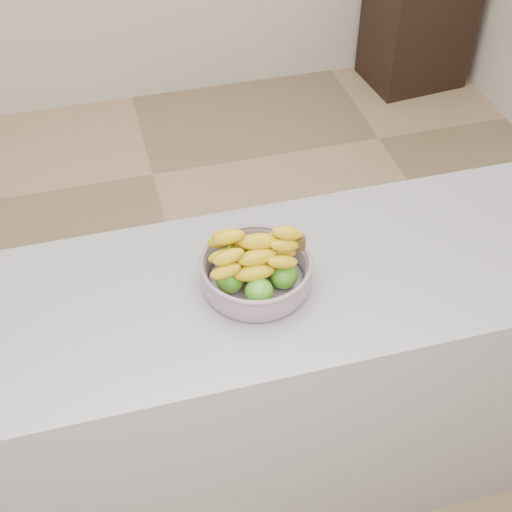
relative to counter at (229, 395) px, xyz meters
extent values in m
plane|color=tan|center=(0.00, 0.49, -0.45)|extent=(4.00, 4.00, 0.00)
cube|color=gray|center=(0.00, 0.00, 0.00)|extent=(2.00, 0.60, 0.90)
cube|color=black|center=(1.65, 2.27, 0.02)|extent=(0.56, 0.47, 0.94)
cylinder|color=#9FAEBF|center=(0.08, 0.00, 0.46)|extent=(0.24, 0.24, 0.01)
torus|color=#9FAEBF|center=(0.08, 0.00, 0.53)|extent=(0.28, 0.28, 0.01)
sphere|color=#50A11B|center=(0.07, -0.07, 0.50)|extent=(0.07, 0.07, 0.07)
sphere|color=#50A11B|center=(0.15, -0.03, 0.50)|extent=(0.07, 0.07, 0.07)
sphere|color=#50A11B|center=(0.13, 0.05, 0.50)|extent=(0.07, 0.07, 0.07)
sphere|color=#50A11B|center=(0.05, 0.06, 0.50)|extent=(0.07, 0.07, 0.07)
sphere|color=#50A11B|center=(0.01, -0.01, 0.50)|extent=(0.07, 0.07, 0.07)
ellipsoid|color=yellow|center=(0.07, -0.04, 0.54)|extent=(0.18, 0.05, 0.04)
ellipsoid|color=yellow|center=(0.07, 0.00, 0.54)|extent=(0.18, 0.07, 0.04)
ellipsoid|color=yellow|center=(0.08, 0.05, 0.54)|extent=(0.18, 0.09, 0.04)
ellipsoid|color=yellow|center=(0.08, -0.02, 0.57)|extent=(0.18, 0.05, 0.04)
ellipsoid|color=yellow|center=(0.09, 0.02, 0.57)|extent=(0.18, 0.10, 0.04)
ellipsoid|color=yellow|center=(0.09, 0.00, 0.60)|extent=(0.18, 0.07, 0.04)
cylinder|color=#423515|center=(0.19, -0.02, 0.58)|extent=(0.03, 0.03, 0.03)
camera|label=1|loc=(-0.24, -1.22, 1.76)|focal=50.00mm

